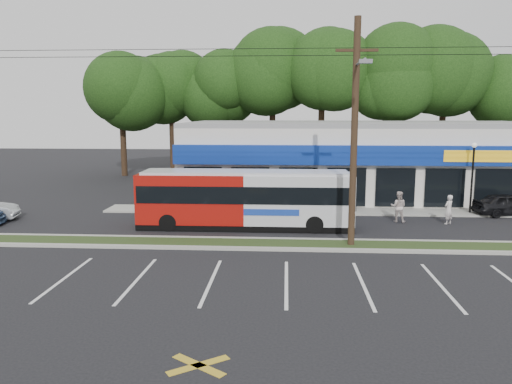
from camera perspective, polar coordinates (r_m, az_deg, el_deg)
The scene contains 13 objects.
ground at distance 21.88m, azimuth 3.24°, elevation -6.83°, with size 120.00×120.00×0.00m, color black.
grass_strip at distance 22.83m, azimuth 3.25°, elevation -6.00°, with size 40.00×1.60×0.12m, color #233314.
curb_south at distance 22.00m, azimuth 3.24°, elevation -6.55°, with size 40.00×0.25×0.14m, color #9E9E93.
curb_north at distance 23.64m, azimuth 3.26°, elevation -5.44°, with size 40.00×0.25×0.14m, color #9E9E93.
sidewalk at distance 31.02m, azimuth 12.61°, elevation -2.18°, with size 32.00×2.20×0.10m, color #9E9E93.
strip_mall at distance 37.50m, azimuth 11.86°, elevation 3.79°, with size 25.00×12.55×5.30m.
utility_pole at distance 22.15m, azimuth 10.79°, elevation 7.42°, with size 50.00×2.77×10.00m.
lamp_post at distance 31.96m, azimuth 23.52°, elevation 2.36°, with size 0.30×0.30×4.25m.
tree_line at distance 47.26m, azimuth 8.46°, elevation 11.95°, with size 46.76×6.76×11.83m.
metrobus at distance 26.00m, azimuth -1.21°, elevation -0.67°, with size 11.17×2.41×3.00m.
car_dark at distance 32.70m, azimuth 26.82°, elevation -1.28°, with size 1.57×3.90×1.33m, color black.
pedestrian_a at distance 28.90m, azimuth 21.15°, elevation -1.88°, with size 0.58×0.38×1.60m, color silver.
pedestrian_b at distance 28.55m, azimuth 15.96°, elevation -1.63°, with size 0.84×0.65×1.72m, color beige.
Camera 1 is at (0.06, -21.04, 6.01)m, focal length 35.00 mm.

